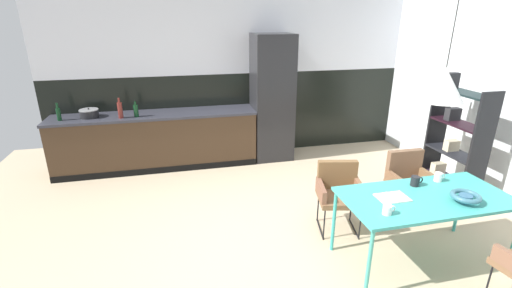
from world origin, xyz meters
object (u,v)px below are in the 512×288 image
armchair_head_of_table (339,188)px  open_shelf_unit (455,138)px  mug_wide_latte (415,181)px  refrigerator_column (272,98)px  pendant_lamp_over_table_near (443,85)px  fruit_bowl (466,197)px  bottle_oil_tall (59,114)px  bottle_spice_small (120,110)px  bottle_wine_green (136,110)px  mug_tall_blue (438,177)px  armchair_near_window (409,177)px  open_book (392,198)px  mug_dark_espresso (388,210)px  cooking_pot (89,113)px  dining_table (426,201)px

armchair_head_of_table → open_shelf_unit: open_shelf_unit is taller
mug_wide_latte → open_shelf_unit: 1.53m
refrigerator_column → pendant_lamp_over_table_near: 3.19m
mug_wide_latte → fruit_bowl: bearing=-59.5°
bottle_oil_tall → open_shelf_unit: bearing=-19.7°
bottle_spice_small → bottle_wine_green: bottle_spice_small is taller
mug_wide_latte → mug_tall_blue: size_ratio=1.09×
fruit_bowl → bottle_spice_small: size_ratio=0.87×
mug_wide_latte → bottle_oil_tall: size_ratio=0.51×
mug_wide_latte → pendant_lamp_over_table_near: bearing=-100.5°
bottle_spice_small → armchair_near_window: bearing=-30.6°
refrigerator_column → open_book: size_ratio=7.21×
bottle_oil_tall → bottle_wine_green: 1.09m
mug_dark_espresso → bottle_oil_tall: bottle_oil_tall is taller
cooking_pot → open_shelf_unit: size_ratio=0.17×
pendant_lamp_over_table_near → open_shelf_unit: bearing=40.3°
mug_dark_espresso → bottle_oil_tall: bearing=136.8°
bottle_oil_tall → armchair_head_of_table: bearing=-33.0°
bottle_wine_green → open_shelf_unit: bearing=-23.8°
mug_tall_blue → armchair_near_window: bearing=79.8°
dining_table → open_book: (-0.34, 0.04, 0.05)m
fruit_bowl → mug_dark_espresso: 0.82m
mug_dark_espresso → pendant_lamp_over_table_near: pendant_lamp_over_table_near is taller
fruit_bowl → bottle_spice_small: 4.57m
mug_tall_blue → bottle_spice_small: (-3.42, 2.66, 0.25)m
mug_dark_espresso → bottle_oil_tall: (-3.40, 3.19, 0.23)m
cooking_pot → bottle_oil_tall: (-0.40, -0.09, 0.04)m
mug_tall_blue → bottle_wine_green: size_ratio=0.50×
refrigerator_column → bottle_oil_tall: 3.27m
bottle_wine_green → open_shelf_unit: 4.52m
refrigerator_column → bottle_oil_tall: (-3.27, -0.09, -0.04)m
mug_tall_blue → bottle_oil_tall: bottle_oil_tall is taller
armchair_head_of_table → bottle_spice_small: size_ratio=2.56×
armchair_head_of_table → mug_dark_espresso: size_ratio=6.51×
dining_table → bottle_spice_small: bearing=136.6°
armchair_near_window → bottle_spice_small: 4.13m
refrigerator_column → pendant_lamp_over_table_near: (0.68, -3.03, 0.75)m
refrigerator_column → armchair_head_of_table: bearing=-86.1°
fruit_bowl → refrigerator_column: bearing=106.3°
mug_wide_latte → bottle_oil_tall: (-3.99, 2.76, 0.22)m
fruit_bowl → cooking_pot: 5.02m
armchair_head_of_table → mug_tall_blue: mug_tall_blue is taller
cooking_pot → bottle_wine_green: bottle_wine_green is taller
refrigerator_column → cooking_pot: 2.88m
mug_wide_latte → bottle_oil_tall: 4.86m
bottle_spice_small → open_shelf_unit: 4.72m
open_book → cooking_pot: (-3.22, 3.04, 0.22)m
armchair_near_window → bottle_spice_small: size_ratio=2.63×
open_shelf_unit → bottle_oil_tall: bearing=-109.7°
cooking_pot → mug_dark_espresso: bearing=-47.5°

